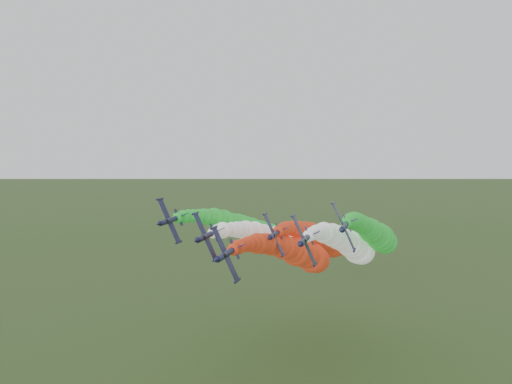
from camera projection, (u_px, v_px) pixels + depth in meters
The scene contains 6 objects.
jet_lead at pixel (297, 253), 139.88m from camera, with size 14.36×75.18×24.19m.
jet_inner_left at pixel (279, 241), 155.68m from camera, with size 15.40×76.21×25.23m.
jet_inner_right at pixel (348, 243), 148.86m from camera, with size 14.83×75.64×24.65m.
jet_outer_left at pixel (249, 229), 161.74m from camera, with size 15.28×76.10×25.11m.
jet_outer_right at pixel (374, 234), 151.11m from camera, with size 14.28×75.09×24.11m.
jet_trail at pixel (320, 239), 165.93m from camera, with size 14.35×75.06×24.08m.
Camera 1 is at (25.31, -104.67, 63.60)m, focal length 35.00 mm.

